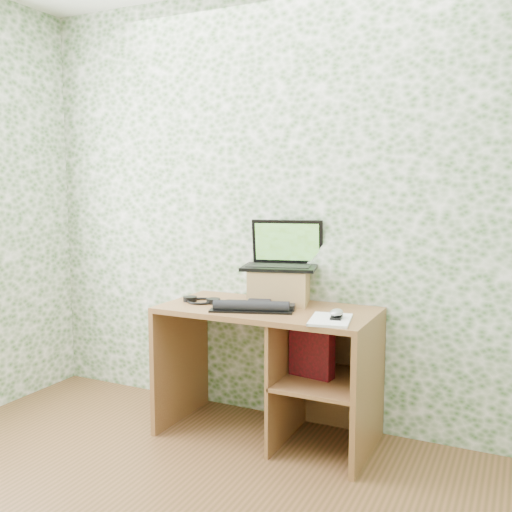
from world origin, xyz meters
The scene contains 10 objects.
wall_back centered at (0.00, 1.75, 1.30)m, with size 3.50×3.50×0.00m, color silver.
desk centered at (0.08, 1.47, 0.48)m, with size 1.20×0.60×0.75m.
riser centered at (0.01, 1.58, 0.85)m, with size 0.33×0.28×0.20m, color #A17648.
laptop centered at (0.01, 1.63, 1.02)m, with size 0.48×0.39×0.28m.
keyboard centered at (-0.03, 1.35, 0.77)m, with size 0.46×0.35×0.06m.
headphones centered at (-0.41, 1.40, 0.76)m, with size 0.23×0.18×0.03m.
notepad centered at (0.42, 1.28, 0.76)m, with size 0.20×0.28×0.01m, color silver.
mouse centered at (0.45, 1.30, 0.78)m, with size 0.07×0.11×0.04m, color #B3B3B6.
pen centered at (0.45, 1.33, 0.77)m, with size 0.01×0.01×0.12m, color black.
red_box centered at (0.27, 1.44, 0.54)m, with size 0.25×0.08×0.29m, color maroon.
Camera 1 is at (1.30, -1.42, 1.43)m, focal length 40.00 mm.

